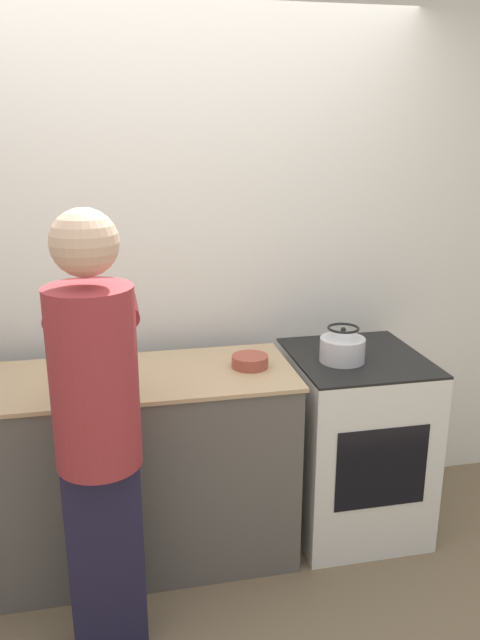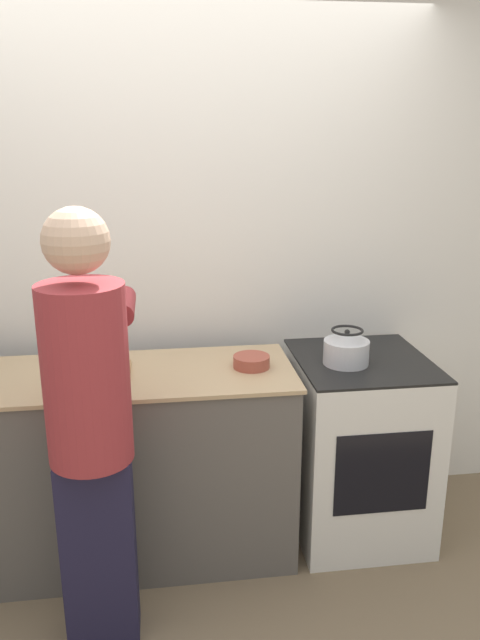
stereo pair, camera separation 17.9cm
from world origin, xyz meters
name	(u,v)px [view 2 (the right image)]	position (x,y,z in m)	size (l,w,h in m)	color
ground_plane	(186,585)	(0.00, 0.00, 0.00)	(12.00, 12.00, 0.00)	#7A664C
wall_back	(171,264)	(0.00, 0.74, 1.30)	(8.00, 0.05, 2.60)	white
counter	(106,467)	(-0.34, 0.29, 0.46)	(1.72, 0.59, 0.91)	#5B5651
oven	(358,445)	(0.88, 0.34, 0.45)	(0.62, 0.68, 0.90)	silver
person	(90,418)	(-0.33, -0.21, 0.94)	(0.35, 0.59, 1.70)	#1E1B35
cutting_board	(95,372)	(-0.36, 0.30, 0.92)	(0.31, 0.22, 0.02)	#A87A4C
knife	(85,371)	(-0.40, 0.29, 0.93)	(0.18, 0.08, 0.01)	silver
kettle	(346,349)	(0.78, 0.29, 0.97)	(0.21, 0.21, 0.17)	silver
bowl_prep	(251,362)	(0.33, 0.28, 0.94)	(0.17, 0.17, 0.05)	#9E4738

